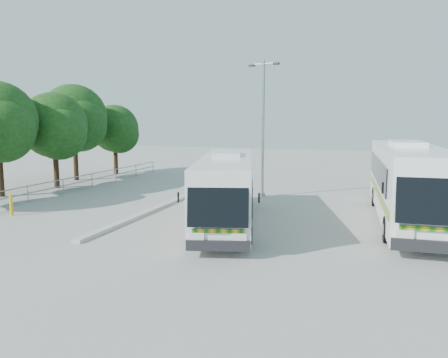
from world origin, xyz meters
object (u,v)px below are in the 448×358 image
(tree_far_c, at_px, (55,126))
(bollard, at_px, (11,205))
(tree_far_d, at_px, (75,118))
(tree_far_e, at_px, (115,129))
(lamppost, at_px, (263,123))
(coach_main, at_px, (226,187))
(coach_adjacent, at_px, (408,181))

(tree_far_c, bearing_deg, bollard, -64.87)
(tree_far_c, distance_m, tree_far_d, 3.93)
(tree_far_c, height_order, tree_far_d, tree_far_d)
(tree_far_c, distance_m, tree_far_e, 8.22)
(tree_far_e, distance_m, lamppost, 16.23)
(tree_far_d, relative_size, bollard, 7.04)
(tree_far_e, xyz_separation_m, coach_main, (14.69, -14.27, -2.24))
(lamppost, xyz_separation_m, bollard, (-10.39, -9.14, -3.96))
(coach_main, relative_size, bollard, 10.56)
(coach_adjacent, relative_size, bollard, 12.05)
(tree_far_e, relative_size, bollard, 5.68)
(tree_far_c, relative_size, coach_main, 0.59)
(bollard, bearing_deg, coach_adjacent, 14.57)
(coach_adjacent, bearing_deg, lamppost, 147.74)
(lamppost, relative_size, bollard, 7.79)
(tree_far_e, distance_m, coach_adjacent, 25.28)
(tree_far_e, bearing_deg, coach_main, -44.17)
(tree_far_d, xyz_separation_m, lamppost, (15.31, -2.51, -0.34))
(tree_far_e, height_order, coach_main, tree_far_e)
(bollard, bearing_deg, tree_far_c, 115.13)
(coach_adjacent, height_order, bollard, coach_adjacent)
(tree_far_d, xyz_separation_m, tree_far_e, (0.68, 4.50, -0.93))
(tree_far_d, relative_size, coach_main, 0.67)
(coach_adjacent, height_order, lamppost, lamppost)
(coach_adjacent, bearing_deg, coach_main, -162.76)
(tree_far_d, bearing_deg, tree_far_e, 81.37)
(coach_adjacent, xyz_separation_m, lamppost, (-7.84, 4.40, 2.59))
(lamppost, bearing_deg, bollard, -123.29)
(coach_main, height_order, lamppost, lamppost)
(coach_main, bearing_deg, lamppost, 75.32)
(tree_far_c, xyz_separation_m, lamppost, (14.12, 1.19, 0.22))
(tree_far_d, bearing_deg, lamppost, -9.32)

